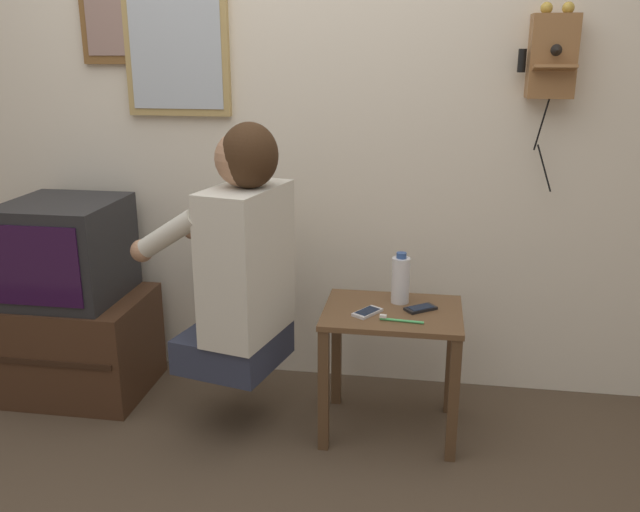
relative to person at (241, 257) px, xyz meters
The scene contains 12 objects.
wall_back 0.77m from the person, 82.20° to the left, with size 6.80×0.05×2.55m.
side_table 0.67m from the person, ahead, with size 0.54×0.42×0.53m.
person is the anchor object (origin of this frame).
tv_stand 0.99m from the person, 166.32° to the left, with size 0.59×0.50×0.45m.
television 0.87m from the person, 166.31° to the left, with size 0.46×0.48×0.43m.
wall_phone_antique 1.45m from the person, 22.10° to the left, with size 0.22×0.18×0.74m.
framed_picture 1.26m from the person, 140.91° to the left, with size 0.40×0.03×0.52m.
wall_mirror 1.03m from the person, 128.24° to the left, with size 0.47×0.03×0.62m.
cell_phone_held 0.53m from the person, ahead, with size 0.12×0.14×0.01m.
cell_phone_spare 0.73m from the person, ahead, with size 0.14×0.12×0.01m.
water_bottle 0.64m from the person, 15.83° to the left, with size 0.07×0.07×0.21m.
toothbrush 0.65m from the person, ahead, with size 0.17×0.03×0.02m.
Camera 1 is at (0.62, -1.75, 1.51)m, focal length 38.00 mm.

